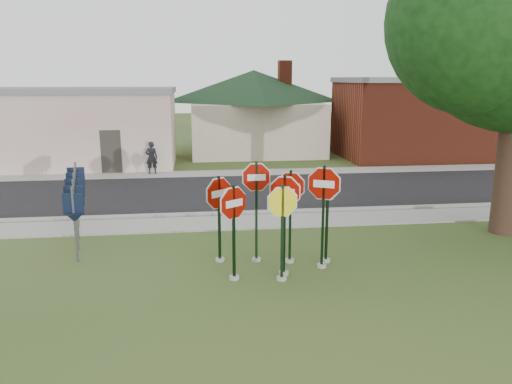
{
  "coord_description": "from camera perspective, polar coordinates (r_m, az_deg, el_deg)",
  "views": [
    {
      "loc": [
        -1.9,
        -10.29,
        4.68
      ],
      "look_at": [
        -0.36,
        2.0,
        1.85
      ],
      "focal_mm": 35.0,
      "sensor_mm": 36.0,
      "label": 1
    }
  ],
  "objects": [
    {
      "name": "ground",
      "position": [
        11.46,
        3.09,
        -11.25
      ],
      "size": [
        120.0,
        120.0,
        0.0
      ],
      "primitive_type": "plane",
      "color": "#2E4A1B",
      "rests_on": "ground"
    },
    {
      "name": "sidewalk_near",
      "position": [
        16.57,
        -0.27,
        -3.44
      ],
      "size": [
        60.0,
        1.6,
        0.06
      ],
      "primitive_type": "cube",
      "color": "#97978F",
      "rests_on": "ground"
    },
    {
      "name": "road",
      "position": [
        20.91,
        -1.74,
        -0.03
      ],
      "size": [
        60.0,
        7.0,
        0.04
      ],
      "primitive_type": "cube",
      "color": "black",
      "rests_on": "ground"
    },
    {
      "name": "sidewalk_far",
      "position": [
        25.1,
        -2.67,
        2.16
      ],
      "size": [
        60.0,
        1.6,
        0.06
      ],
      "primitive_type": "cube",
      "color": "#97978F",
      "rests_on": "ground"
    },
    {
      "name": "curb",
      "position": [
        17.52,
        -0.66,
        -2.4
      ],
      "size": [
        60.0,
        0.2,
        0.14
      ],
      "primitive_type": "cube",
      "color": "#97978F",
      "rests_on": "ground"
    },
    {
      "name": "stop_sign_center",
      "position": [
        11.85,
        3.29,
        -2.18
      ],
      "size": [
        0.98,
        0.37,
        2.6
      ],
      "color": "#9C9991",
      "rests_on": "ground"
    },
    {
      "name": "stop_sign_yellow",
      "position": [
        11.57,
        3.03,
        -3.33
      ],
      "size": [
        1.0,
        0.24,
        2.41
      ],
      "color": "#9C9991",
      "rests_on": "ground"
    },
    {
      "name": "stop_sign_left",
      "position": [
        11.6,
        -2.57,
        -3.18
      ],
      "size": [
        0.88,
        0.63,
        2.41
      ],
      "color": "#9C9991",
      "rests_on": "ground"
    },
    {
      "name": "stop_sign_right",
      "position": [
        12.39,
        7.72,
        -1.04
      ],
      "size": [
        1.03,
        0.51,
        2.73
      ],
      "color": "#9C9991",
      "rests_on": "ground"
    },
    {
      "name": "stop_sign_back_right",
      "position": [
        12.7,
        3.95,
        -1.41
      ],
      "size": [
        0.95,
        0.39,
        2.53
      ],
      "color": "#9C9991",
      "rests_on": "ground"
    },
    {
      "name": "stop_sign_back_left",
      "position": [
        12.71,
        0.04,
        -0.66
      ],
      "size": [
        1.02,
        0.24,
        2.75
      ],
      "color": "#9C9991",
      "rests_on": "ground"
    },
    {
      "name": "stop_sign_far_right",
      "position": [
        12.81,
        8.18,
        -1.13
      ],
      "size": [
        0.45,
        0.97,
        2.6
      ],
      "color": "#9C9991",
      "rests_on": "ground"
    },
    {
      "name": "stop_sign_far_left",
      "position": [
        12.8,
        -4.25,
        -1.69
      ],
      "size": [
        0.9,
        0.72,
        2.39
      ],
      "color": "#9C9991",
      "rests_on": "ground"
    },
    {
      "name": "route_sign_row",
      "position": [
        15.59,
        -19.92,
        -0.73
      ],
      "size": [
        1.43,
        4.63,
        2.0
      ],
      "color": "#59595E",
      "rests_on": "ground"
    },
    {
      "name": "building_stucco",
      "position": [
        29.28,
        -21.31,
        7.02
      ],
      "size": [
        12.2,
        6.2,
        4.2
      ],
      "color": "silver",
      "rests_on": "ground"
    },
    {
      "name": "building_house",
      "position": [
        32.54,
        -0.25,
        11.03
      ],
      "size": [
        11.6,
        11.6,
        6.2
      ],
      "color": "beige",
      "rests_on": "ground"
    },
    {
      "name": "building_brick",
      "position": [
        32.05,
        18.78,
        8.11
      ],
      "size": [
        10.2,
        6.2,
        4.75
      ],
      "color": "maroon",
      "rests_on": "ground"
    },
    {
      "name": "bg_tree_right",
      "position": [
        43.47,
        26.93,
        12.69
      ],
      "size": [
        5.6,
        5.6,
        8.4
      ],
      "color": "black",
      "rests_on": "ground"
    },
    {
      "name": "pedestrian",
      "position": [
        25.21,
        -11.84,
        3.87
      ],
      "size": [
        0.59,
        0.39,
        1.6
      ],
      "primitive_type": "imported",
      "rotation": [
        0.0,
        0.0,
        3.14
      ],
      "color": "black",
      "rests_on": "sidewalk_far"
    }
  ]
}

